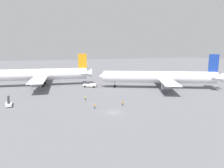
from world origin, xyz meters
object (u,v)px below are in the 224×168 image
ground_crew_ramp_agent_by_cones (85,98)px  ground_crew_wing_walker_right (123,103)px  ground_crew_marshaller_foreground (95,106)px  jet_bridge (44,73)px  pushback_tug (90,85)px  airliner_being_pushed (160,77)px  gse_belt_loader_portside (9,104)px  airliner_at_gate_left (37,75)px

ground_crew_ramp_agent_by_cones → ground_crew_wing_walker_right: bearing=-49.4°
ground_crew_marshaller_foreground → jet_bridge: 74.65m
pushback_tug → ground_crew_marshaller_foreground: (-7.73, -35.97, -0.32)m
airliner_being_pushed → pushback_tug: bearing=153.9°
gse_belt_loader_portside → ground_crew_marshaller_foreground: 28.36m
gse_belt_loader_portside → jet_bridge: 62.91m
gse_belt_loader_portside → ground_crew_marshaller_foreground: size_ratio=2.85×
gse_belt_loader_portside → ground_crew_wing_walker_right: size_ratio=2.90×
airliner_at_gate_left → ground_crew_wing_walker_right: airliner_at_gate_left is taller
airliner_at_gate_left → ground_crew_marshaller_foreground: airliner_at_gate_left is taller
pushback_tug → gse_belt_loader_portside: 40.76m
airliner_being_pushed → airliner_at_gate_left: bearing=153.3°
ground_crew_wing_walker_right → jet_bridge: jet_bridge is taller
ground_crew_marshaller_foreground → ground_crew_ramp_agent_by_cones: bearing=91.2°
ground_crew_ramp_agent_by_cones → airliner_at_gate_left: bearing=113.3°
jet_bridge → ground_crew_marshaller_foreground: bearing=-81.0°
gse_belt_loader_portside → jet_bridge: (13.87, 61.28, 3.02)m
airliner_at_gate_left → ground_crew_ramp_agent_by_cones: size_ratio=32.74×
ground_crew_marshaller_foreground → jet_bridge: bearing=99.0°
jet_bridge → pushback_tug: bearing=-62.8°
airliner_being_pushed → ground_crew_marshaller_foreground: airliner_being_pushed is taller
gse_belt_loader_portside → ground_crew_marshaller_foreground: bearing=-25.9°
airliner_at_gate_left → ground_crew_ramp_agent_by_cones: airliner_at_gate_left is taller
ground_crew_ramp_agent_by_cones → ground_crew_marshaller_foreground: ground_crew_marshaller_foreground is taller
airliner_being_pushed → jet_bridge: airliner_being_pushed is taller
pushback_tug → ground_crew_marshaller_foreground: pushback_tug is taller
jet_bridge → airliner_at_gate_left: bearing=-100.3°
ground_crew_wing_walker_right → ground_crew_ramp_agent_by_cones: (-9.82, 11.46, -0.01)m
pushback_tug → gse_belt_loader_portside: size_ratio=1.78×
airliner_being_pushed → pushback_tug: size_ratio=6.08×
airliner_being_pushed → jet_bridge: size_ratio=2.59×
ground_crew_marshaller_foreground → ground_crew_wing_walker_right: bearing=-0.1°
gse_belt_loader_portside → ground_crew_wing_walker_right: 37.23m
airliner_being_pushed → jet_bridge: (-49.80, 52.60, -1.46)m
ground_crew_ramp_agent_by_cones → ground_crew_marshaller_foreground: 11.44m
airliner_being_pushed → gse_belt_loader_portside: 64.42m
pushback_tug → ground_crew_wing_walker_right: (1.86, -35.99, -0.34)m
gse_belt_loader_portside → airliner_at_gate_left: bearing=75.5°
airliner_at_gate_left → jet_bridge: bearing=79.7°
ground_crew_ramp_agent_by_cones → ground_crew_marshaller_foreground: size_ratio=0.98×
airliner_at_gate_left → ground_crew_marshaller_foreground: (16.20, -48.45, -4.80)m
pushback_tug → airliner_being_pushed: bearing=-26.1°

